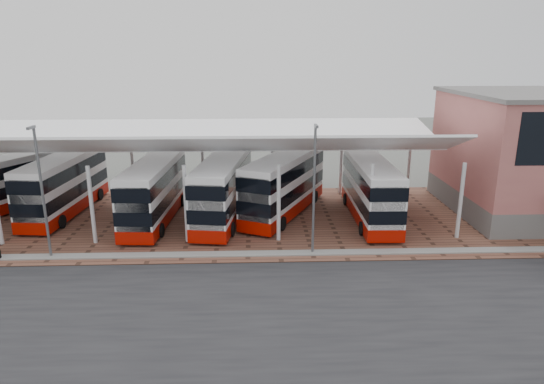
# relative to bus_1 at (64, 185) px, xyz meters

# --- Properties ---
(ground) EXTENTS (140.00, 140.00, 0.00)m
(ground) POSITION_rel_bus_1_xyz_m (16.10, -14.80, -2.26)
(ground) COLOR #52544F
(road) EXTENTS (120.00, 14.00, 0.02)m
(road) POSITION_rel_bus_1_xyz_m (16.10, -15.80, -2.25)
(road) COLOR black
(road) RESTS_ON ground
(forecourt) EXTENTS (72.00, 16.00, 0.06)m
(forecourt) POSITION_rel_bus_1_xyz_m (18.10, -1.80, -2.23)
(forecourt) COLOR brown
(forecourt) RESTS_ON ground
(north_kerb) EXTENTS (120.00, 0.80, 0.14)m
(north_kerb) POSITION_rel_bus_1_xyz_m (16.10, -8.60, -2.19)
(north_kerb) COLOR gray
(north_kerb) RESTS_ON ground
(canopy) EXTENTS (37.00, 11.63, 7.07)m
(canopy) POSITION_rel_bus_1_xyz_m (10.10, -0.86, 3.54)
(canopy) COLOR silver
(canopy) RESTS_ON ground
(lamp_west) EXTENTS (0.16, 0.90, 8.07)m
(lamp_west) POSITION_rel_bus_1_xyz_m (2.10, -8.52, 2.10)
(lamp_west) COLOR #57595D
(lamp_west) RESTS_ON ground
(lamp_east) EXTENTS (0.16, 0.90, 8.07)m
(lamp_east) POSITION_rel_bus_1_xyz_m (18.10, -8.52, 2.10)
(lamp_east) COLOR #57595D
(lamp_east) RESTS_ON ground
(bus_1) EXTENTS (3.42, 10.91, 4.42)m
(bus_1) POSITION_rel_bus_1_xyz_m (0.00, 0.00, 0.00)
(bus_1) COLOR white
(bus_1) RESTS_ON forecourt
(bus_2) EXTENTS (3.20, 10.82, 4.40)m
(bus_2) POSITION_rel_bus_1_xyz_m (7.25, -2.02, -0.01)
(bus_2) COLOR white
(bus_2) RESTS_ON forecourt
(bus_3) EXTENTS (4.06, 11.27, 4.54)m
(bus_3) POSITION_rel_bus_1_xyz_m (12.25, -1.88, 0.06)
(bus_3) COLOR white
(bus_3) RESTS_ON forecourt
(bus_4) EXTENTS (7.09, 11.08, 4.56)m
(bus_4) POSITION_rel_bus_1_xyz_m (16.83, -0.80, 0.07)
(bus_4) COLOR white
(bus_4) RESTS_ON forecourt
(bus_5) EXTENTS (2.83, 10.64, 4.36)m
(bus_5) POSITION_rel_bus_1_xyz_m (23.08, -2.30, -0.03)
(bus_5) COLOR white
(bus_5) RESTS_ON forecourt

